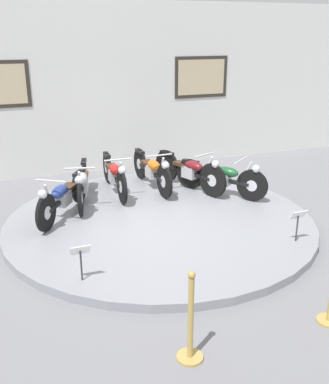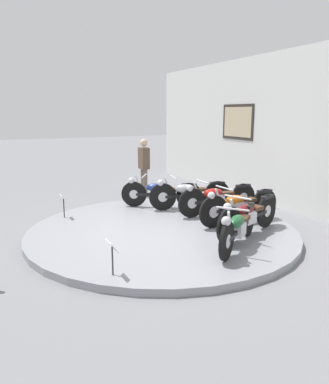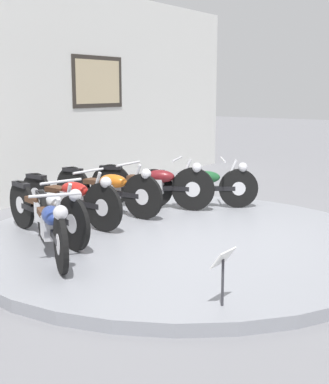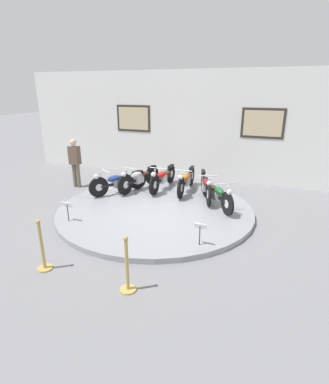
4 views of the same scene
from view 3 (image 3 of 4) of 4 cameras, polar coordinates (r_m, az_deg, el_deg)
The scene contains 9 objects.
ground_plane at distance 6.96m, azimuth 1.52°, elevation -5.65°, with size 60.00×60.00×0.00m, color slate.
display_platform at distance 6.94m, azimuth 1.52°, elevation -5.15°, with size 5.32×5.32×0.13m, color gray.
motorcycle_blue at distance 6.13m, azimuth -12.03°, elevation -3.28°, with size 1.14×1.67×0.79m.
motorcycle_silver at distance 6.82m, azimuth -12.41°, elevation -1.76°, with size 0.64×1.95×0.80m.
motorcycle_red at distance 7.52m, azimuth -10.04°, elevation -0.50°, with size 0.54×2.00×0.80m.
motorcycle_orange at distance 8.08m, azimuth -6.00°, elevation 0.43°, with size 0.54×2.01×0.81m.
motorcycle_maroon at distance 8.42m, azimuth -1.17°, elevation 0.94°, with size 0.79×1.92×0.81m.
motorcycle_green at distance 8.47m, azimuth 3.67°, elevation 0.83°, with size 1.22×1.62×0.79m.
info_placard_front_left at distance 4.65m, azimuth 6.26°, elevation -7.78°, with size 0.26×0.11×0.51m.
Camera 3 is at (-5.51, -3.76, 1.97)m, focal length 50.00 mm.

